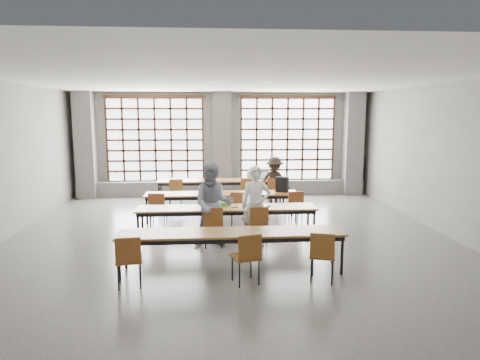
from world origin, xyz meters
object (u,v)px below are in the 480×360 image
Objects in this scene: student_female at (213,205)px; student_back at (274,181)px; desk_row_a at (222,182)px; chair_near_mid at (247,253)px; chair_front_left at (214,223)px; chair_near_left at (129,256)px; chair_near_right at (322,252)px; plastic_bag at (250,175)px; desk_row_c at (227,210)px; chair_mid_left at (158,206)px; desk_row_b at (222,195)px; green_box at (224,204)px; mouse at (269,206)px; red_pouch at (129,257)px; backpack at (282,184)px; laptop_front at (251,203)px; chair_back_mid at (248,189)px; student_male at (256,206)px; chair_mid_right at (295,204)px; laptop_back at (264,177)px; desk_row_d at (232,235)px; chair_back_left at (176,190)px; chair_front_right at (257,222)px; chair_back_right at (274,189)px; chair_mid_centre at (239,205)px.

student_female is 4.35m from student_back.
chair_near_mid is (0.23, -6.56, -0.13)m from desk_row_a.
chair_near_left is at bearing -124.49° from chair_front_left.
chair_near_right is 6.64m from plastic_bag.
chair_mid_left is (-1.66, 1.07, -0.13)m from desk_row_c.
student_female is at bearing -96.36° from desk_row_b.
chair_near_left is at bearing -179.95° from chair_near_right.
student_female reaches higher than green_box.
chair_near_mid is 8.98× the size of mouse.
chair_mid_left is 0.59× the size of student_back.
backpack is at bearing 53.06° from red_pouch.
laptop_front is at bearing -99.35° from backpack.
chair_near_mid and chair_near_right have the same top height.
laptop_front is at bearing 50.90° from chair_near_left.
student_male is at bearing -92.66° from chair_back_mid.
desk_row_b is 4.55× the size of chair_mid_right.
chair_mid_left and chair_near_mid have the same top height.
chair_mid_right is at bearing -82.14° from laptop_back.
desk_row_d is 4.55× the size of chair_near_mid.
backpack is at bearing 107.06° from chair_mid_right.
chair_back_left is 4.29m from student_male.
chair_front_right is at bearing -73.85° from desk_row_b.
plastic_bag reaches higher than chair_near_mid.
chair_near_right is 2.32× the size of laptop_back.
chair_back_left is 1.00× the size of chair_near_right.
laptop_front is (-1.03, -3.18, 0.25)m from chair_back_right.
chair_near_right reaches higher than mouse.
desk_row_a is 0.93m from plastic_bag.
desk_row_a is 4.55× the size of chair_back_left.
chair_mid_left is at bearing -135.48° from laptop_back.
student_male is 4.48m from plastic_bag.
plastic_bag is (2.58, 6.61, 0.34)m from chair_near_left.
chair_back_right is 8.98× the size of mouse.
chair_mid_right is 0.81m from backpack.
student_back is (0.12, 6.05, 0.21)m from chair_near_right.
red_pouch is at bearing -121.92° from green_box.
laptop_back reaches higher than chair_near_mid.
mouse is at bearing 101.41° from chair_near_right.
desk_row_c is 0.95m from mouse.
chair_mid_right is 4.40× the size of red_pouch.
chair_near_left is at bearing -111.36° from plastic_bag.
chair_front_left is at bearing -126.03° from student_back.
plastic_bag is (-0.85, 2.90, 0.34)m from chair_mid_right.
chair_front_right is 3.52× the size of green_box.
chair_back_right is 2.20× the size of backpack.
chair_front_right is 0.78m from laptop_front.
chair_mid_centre is at bearing 83.80° from desk_row_d.
desk_row_d is 6.05m from plastic_bag.
chair_mid_centre is 2.41× the size of laptop_front.
chair_near_mid is (1.91, 0.00, 0.00)m from chair_near_left.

